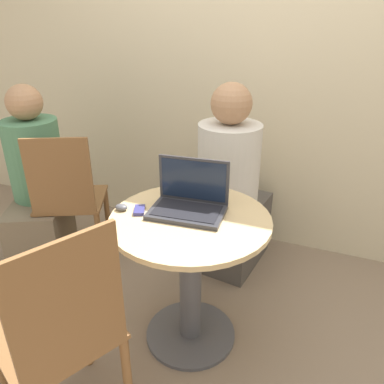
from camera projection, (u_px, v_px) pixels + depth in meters
ground_plane at (191, 334)px, 1.96m from camera, size 12.00×12.00×0.00m
back_wall at (257, 53)px, 2.32m from camera, size 7.00×0.05×2.60m
round_table at (190, 260)px, 1.76m from camera, size 0.72×0.72×0.70m
laptop at (189, 201)px, 1.69m from camera, size 0.35×0.25×0.23m
cell_phone at (139, 210)px, 1.70m from camera, size 0.08×0.10×0.02m
computer_mouse at (121, 207)px, 1.71m from camera, size 0.06×0.05×0.03m
chair_empty at (63, 338)px, 1.32m from camera, size 0.53×0.53×0.94m
person_seated at (231, 197)px, 2.30m from camera, size 0.40×0.57×1.20m
chair_background at (69, 201)px, 2.32m from camera, size 0.54×0.54×0.91m
person_background at (38, 192)px, 2.41m from camera, size 0.50×0.57×1.15m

